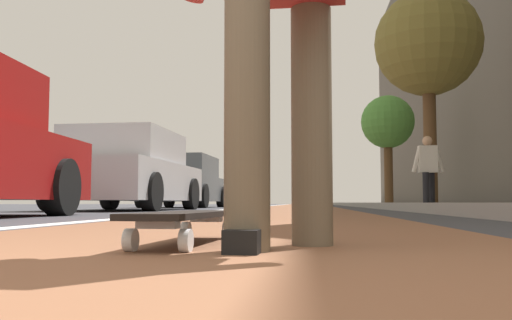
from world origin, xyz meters
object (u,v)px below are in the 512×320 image
Objects in this scene: street_tree_far at (388,123)px; parked_car_far at (184,183)px; street_tree_mid at (428,45)px; traffic_light at (259,132)px; pedestrian_distant at (428,167)px; skateboard at (186,218)px; parked_car_mid at (128,172)px.

parked_car_far is at bearing 120.05° from street_tree_far.
street_tree_mid is 1.30× the size of street_tree_far.
traffic_light is 2.90× the size of pedestrian_distant.
pedestrian_distant is at bearing 163.59° from street_tree_mid.
parked_car_far is 2.71× the size of pedestrian_distant.
traffic_light is at bearing 22.15° from pedestrian_distant.
pedestrian_distant is (-11.42, -4.65, -2.23)m from traffic_light.
pedestrian_distant is at bearing -15.96° from skateboard.
parked_car_mid is at bearing 19.48° from skateboard.
traffic_light is 0.91× the size of street_tree_mid.
street_tree_far is 7.68m from pedestrian_distant.
street_tree_mid is (-10.76, -4.84, 0.63)m from traffic_light.
street_tree_far reaches higher than parked_car_mid.
skateboard is 0.20× the size of parked_car_mid.
parked_car_mid is 0.91× the size of traffic_light.
street_tree_far is 2.45× the size of pedestrian_distant.
street_tree_mid is (11.05, -3.17, 3.66)m from skateboard.
street_tree_far is at bearing -129.57° from traffic_light.
street_tree_mid is 3.19× the size of pedestrian_distant.
pedestrian_distant is at bearing -71.95° from parked_car_mid.
parked_car_far is 0.93× the size of traffic_light.
parked_car_far is at bearing 1.82° from parked_car_mid.
street_tree_mid is 6.81m from street_tree_far.
traffic_light is at bearing 50.43° from street_tree_far.
street_tree_far is at bearing -10.08° from skateboard.
skateboard is 0.22× the size of street_tree_far.
street_tree_mid reaches higher than parked_car_mid.
parked_car_far is at bearing 64.00° from street_tree_mid.
pedestrian_distant is at bearing 178.49° from street_tree_far.
street_tree_mid is at bearing -15.98° from skateboard.
skateboard is 18.30m from street_tree_far.
parked_car_far is 8.18m from traffic_light.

